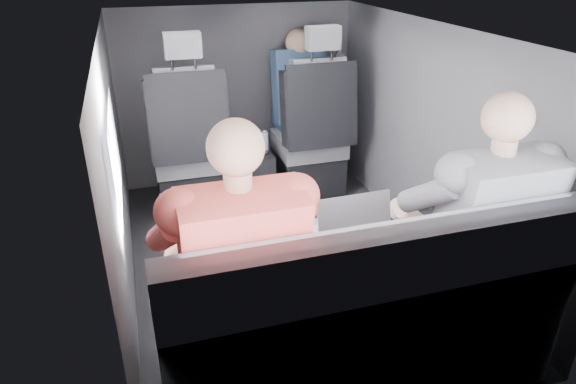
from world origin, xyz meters
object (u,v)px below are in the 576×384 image
object	(u,v)px
front_seat_right	(311,144)
center_console	(252,173)
rear_bench	(362,331)
soda_cup	(251,142)
laptop_white	(217,249)
water_bottle	(265,142)
laptop_silver	(346,226)
laptop_black	(458,215)
passenger_front_right	(298,90)
passenger_rear_left	(236,271)
front_seat_left	(190,157)
passenger_rear_right	(468,231)

from	to	relation	value
front_seat_right	center_console	distance (m)	0.49
rear_bench	soda_cup	distance (m)	1.90
laptop_white	water_bottle	bearing A→B (deg)	68.92
center_console	water_bottle	xyz separation A→B (m)	(0.09, -0.07, 0.27)
front_seat_right	laptop_silver	bearing A→B (deg)	-104.45
rear_bench	laptop_black	size ratio (longest dim) A/B	4.05
laptop_white	rear_bench	bearing A→B (deg)	-27.94
soda_cup	passenger_front_right	world-z (taller)	passenger_front_right
rear_bench	passenger_rear_left	xyz separation A→B (m)	(-0.49, 0.09, 0.33)
front_seat_left	passenger_rear_left	distance (m)	1.82
rear_bench	passenger_front_right	world-z (taller)	passenger_front_right
soda_cup	laptop_silver	size ratio (longest dim) A/B	0.77
soda_cup	laptop_white	xyz separation A→B (m)	(-0.51, -1.62, 0.17)
water_bottle	laptop_black	world-z (taller)	laptop_black
laptop_silver	water_bottle	bearing A→B (deg)	88.26
front_seat_right	center_console	world-z (taller)	front_seat_right
front_seat_right	laptop_black	world-z (taller)	front_seat_right
laptop_white	laptop_black	distance (m)	1.09
passenger_rear_right	soda_cup	bearing A→B (deg)	106.19
front_seat_right	laptop_silver	distance (m)	1.67
front_seat_right	passenger_rear_left	xyz separation A→B (m)	(-0.94, -1.81, 0.24)
laptop_black	passenger_rear_left	distance (m)	1.06
front_seat_right	soda_cup	bearing A→B (deg)	-179.19
center_console	laptop_black	distance (m)	1.84
water_bottle	passenger_front_right	world-z (taller)	passenger_front_right
front_seat_left	soda_cup	distance (m)	0.44
front_seat_left	rear_bench	distance (m)	1.96
center_console	rear_bench	size ratio (longest dim) A/B	0.30
front_seat_left	laptop_white	distance (m)	1.64
laptop_white	soda_cup	bearing A→B (deg)	72.34
passenger_rear_left	passenger_rear_right	distance (m)	1.00
center_console	passenger_rear_left	bearing A→B (deg)	-104.81
rear_bench	passenger_rear_left	size ratio (longest dim) A/B	1.27
front_seat_right	laptop_white	distance (m)	1.91
laptop_silver	passenger_front_right	world-z (taller)	passenger_front_right
water_bottle	passenger_rear_right	bearing A→B (deg)	-76.59
rear_bench	laptop_silver	xyz separation A→B (m)	(0.04, 0.30, 0.32)
front_seat_right	rear_bench	bearing A→B (deg)	-103.31
rear_bench	front_seat_right	bearing A→B (deg)	76.69
front_seat_left	soda_cup	size ratio (longest dim) A/B	4.95
soda_cup	passenger_front_right	bearing A→B (deg)	30.90
laptop_black	front_seat_right	bearing A→B (deg)	93.74
front_seat_left	front_seat_right	bearing A→B (deg)	0.00
laptop_white	passenger_front_right	world-z (taller)	passenger_front_right
center_console	passenger_rear_right	xyz separation A→B (m)	(0.51, -1.85, 0.44)
front_seat_right	passenger_front_right	distance (m)	0.43
front_seat_left	front_seat_right	distance (m)	0.90
laptop_white	laptop_silver	distance (m)	0.57
center_console	laptop_silver	distance (m)	1.69
front_seat_left	laptop_silver	bearing A→B (deg)	-73.02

